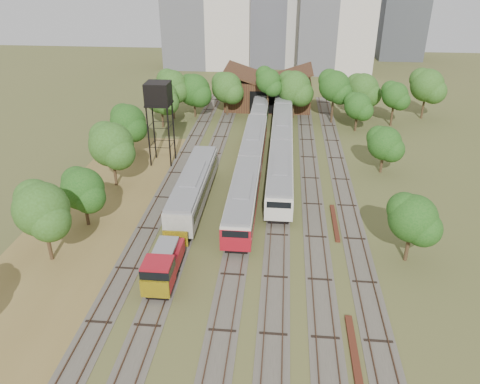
# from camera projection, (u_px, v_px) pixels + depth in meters

# --- Properties ---
(ground) EXTENTS (240.00, 240.00, 0.00)m
(ground) POSITION_uv_depth(u_px,v_px,m) (251.00, 299.00, 40.12)
(ground) COLOR #475123
(ground) RESTS_ON ground
(dry_grass_patch) EXTENTS (14.00, 60.00, 0.04)m
(dry_grass_patch) POSITION_uv_depth(u_px,v_px,m) (85.00, 238.00, 48.74)
(dry_grass_patch) COLOR brown
(dry_grass_patch) RESTS_ON ground
(tracks) EXTENTS (24.60, 80.00, 0.19)m
(tracks) POSITION_uv_depth(u_px,v_px,m) (260.00, 176.00, 62.37)
(tracks) COLOR #4C473D
(tracks) RESTS_ON ground
(railcar_red_set) EXTENTS (3.05, 34.58, 3.77)m
(railcar_red_set) POSITION_uv_depth(u_px,v_px,m) (249.00, 168.00, 59.88)
(railcar_red_set) COLOR black
(railcar_red_set) RESTS_ON ground
(railcar_green_set) EXTENTS (3.11, 52.08, 3.85)m
(railcar_green_set) POSITION_uv_depth(u_px,v_px,m) (282.00, 130.00, 72.74)
(railcar_green_set) COLOR black
(railcar_green_set) RESTS_ON ground
(railcar_rear) EXTENTS (2.75, 16.08, 3.40)m
(railcar_rear) POSITION_uv_depth(u_px,v_px,m) (261.00, 108.00, 84.18)
(railcar_rear) COLOR black
(railcar_rear) RESTS_ON ground
(shunter_locomotive) EXTENTS (2.52, 8.10, 3.30)m
(shunter_locomotive) POSITION_uv_depth(u_px,v_px,m) (164.00, 266.00, 41.66)
(shunter_locomotive) COLOR black
(shunter_locomotive) RESTS_ON ground
(old_grey_coach) EXTENTS (3.14, 18.00, 3.89)m
(old_grey_coach) POSITION_uv_depth(u_px,v_px,m) (194.00, 188.00, 54.58)
(old_grey_coach) COLOR black
(old_grey_coach) RESTS_ON ground
(water_tower) EXTENTS (3.31, 3.31, 11.44)m
(water_tower) POSITION_uv_depth(u_px,v_px,m) (158.00, 96.00, 62.30)
(water_tower) COLOR black
(water_tower) RESTS_ON ground
(rail_pile_near) EXTENTS (0.55, 8.26, 0.28)m
(rail_pile_near) POSITION_uv_depth(u_px,v_px,m) (355.00, 355.00, 34.25)
(rail_pile_near) COLOR #552618
(rail_pile_near) RESTS_ON ground
(rail_pile_far) EXTENTS (0.48, 7.75, 0.25)m
(rail_pile_far) POSITION_uv_depth(u_px,v_px,m) (335.00, 222.00, 51.37)
(rail_pile_far) COLOR #552618
(rail_pile_far) RESTS_ON ground
(maintenance_shed) EXTENTS (16.45, 11.55, 7.58)m
(maintenance_shed) POSITION_uv_depth(u_px,v_px,m) (268.00, 91.00, 90.40)
(maintenance_shed) COLOR #381914
(maintenance_shed) RESTS_ON ground
(tree_band_left) EXTENTS (8.18, 57.22, 8.27)m
(tree_band_left) POSITION_uv_depth(u_px,v_px,m) (110.00, 145.00, 58.31)
(tree_band_left) COLOR #382616
(tree_band_left) RESTS_ON ground
(tree_band_far) EXTENTS (50.13, 9.95, 9.11)m
(tree_band_far) POSITION_uv_depth(u_px,v_px,m) (295.00, 88.00, 82.22)
(tree_band_far) COLOR #382616
(tree_band_far) RESTS_ON ground
(tree_band_right) EXTENTS (5.76, 41.97, 6.90)m
(tree_band_right) POSITION_uv_depth(u_px,v_px,m) (381.00, 147.00, 59.91)
(tree_band_right) COLOR #382616
(tree_band_right) RESTS_ON ground
(tower_far_right) EXTENTS (12.00, 12.00, 28.00)m
(tower_far_right) POSITION_uv_depth(u_px,v_px,m) (404.00, 6.00, 128.66)
(tower_far_right) COLOR #3F4247
(tower_far_right) RESTS_ON ground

